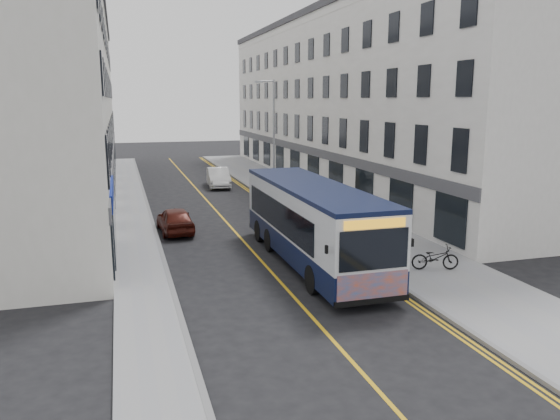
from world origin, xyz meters
TOP-DOWN VIEW (x-y plane):
  - ground at (0.00, 0.00)m, footprint 140.00×140.00m
  - pavement_east at (6.25, 12.00)m, footprint 4.50×64.00m
  - pavement_west at (-5.00, 12.00)m, footprint 2.00×64.00m
  - kerb_east at (4.00, 12.00)m, footprint 0.18×64.00m
  - kerb_west at (-4.00, 12.00)m, footprint 0.18×64.00m
  - road_centre_line at (0.00, 12.00)m, footprint 0.12×64.00m
  - road_dbl_yellow_inner at (3.55, 12.00)m, footprint 0.10×64.00m
  - road_dbl_yellow_outer at (3.75, 12.00)m, footprint 0.10×64.00m
  - terrace_east at (11.50, 21.00)m, footprint 6.00×46.00m
  - terrace_west at (-9.00, 21.00)m, footprint 6.00×46.00m
  - streetlamp at (4.17, 14.00)m, footprint 1.32×0.18m
  - city_bus at (1.93, 0.04)m, footprint 2.68×11.48m
  - bicycle at (6.21, -2.50)m, footprint 1.97×1.15m
  - pedestrian_near at (6.78, 13.85)m, footprint 0.74×0.61m
  - pedestrian_far at (6.08, 14.34)m, footprint 1.10×0.93m
  - car_white at (1.80, 21.37)m, footprint 1.94×4.65m
  - car_maroon at (-2.98, 7.15)m, footprint 1.79×4.01m

SIDE VIEW (x-z plane):
  - ground at x=0.00m, z-range 0.00..0.00m
  - road_centre_line at x=0.00m, z-range 0.00..0.01m
  - road_dbl_yellow_inner at x=3.55m, z-range 0.00..0.01m
  - road_dbl_yellow_outer at x=3.75m, z-range 0.00..0.01m
  - pavement_east at x=6.25m, z-range 0.00..0.12m
  - pavement_west at x=-5.00m, z-range 0.00..0.12m
  - kerb_east at x=4.00m, z-range 0.00..0.13m
  - kerb_west at x=-4.00m, z-range 0.00..0.13m
  - bicycle at x=6.21m, z-range 0.12..1.10m
  - car_maroon at x=-2.98m, z-range 0.00..1.34m
  - car_white at x=1.80m, z-range 0.00..1.50m
  - pedestrian_near at x=6.78m, z-range 0.12..1.86m
  - pedestrian_far at x=6.08m, z-range 0.12..2.13m
  - city_bus at x=1.93m, z-range 0.16..3.49m
  - streetlamp at x=4.17m, z-range 0.38..8.38m
  - terrace_east at x=11.50m, z-range 0.00..13.00m
  - terrace_west at x=-9.00m, z-range 0.00..13.00m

